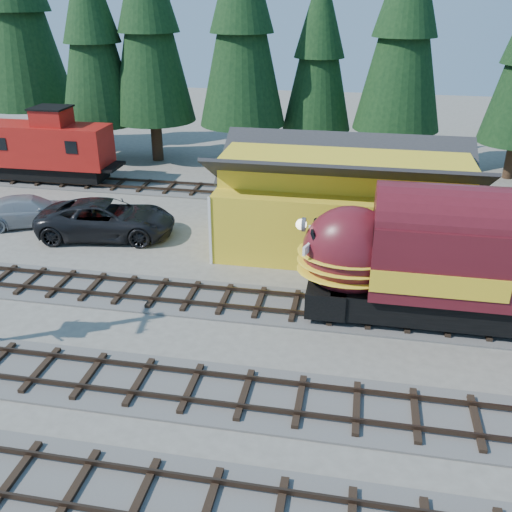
% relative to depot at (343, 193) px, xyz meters
% --- Properties ---
extents(ground, '(120.00, 120.00, 0.00)m').
position_rel_depot_xyz_m(ground, '(0.00, -10.50, -2.96)').
color(ground, '#6B665B').
rests_on(ground, ground).
extents(track_spur, '(32.00, 3.20, 0.33)m').
position_rel_depot_xyz_m(track_spur, '(-10.00, 7.50, -2.90)').
color(track_spur, '#4C4947').
rests_on(track_spur, ground).
extents(depot, '(12.80, 7.00, 5.30)m').
position_rel_depot_xyz_m(depot, '(0.00, 0.00, 0.00)').
color(depot, gold).
rests_on(depot, ground).
extents(conifer_backdrop, '(79.18, 22.70, 16.80)m').
position_rel_depot_xyz_m(conifer_backdrop, '(6.19, 13.77, 7.12)').
color(conifer_backdrop, black).
rests_on(conifer_backdrop, ground).
extents(locomotive, '(15.77, 3.13, 4.29)m').
position_rel_depot_xyz_m(locomotive, '(6.15, -6.50, -0.45)').
color(locomotive, black).
rests_on(locomotive, ground).
extents(caboose, '(9.05, 2.62, 4.71)m').
position_rel_depot_xyz_m(caboose, '(-20.26, 7.50, -0.60)').
color(caboose, black).
rests_on(caboose, ground).
extents(pickup_truck_a, '(7.55, 4.32, 1.98)m').
position_rel_depot_xyz_m(pickup_truck_a, '(-12.30, -0.73, -1.97)').
color(pickup_truck_a, black).
rests_on(pickup_truck_a, ground).
extents(pickup_truck_b, '(6.05, 4.48, 1.63)m').
position_rel_depot_xyz_m(pickup_truck_b, '(-17.31, 0.10, -2.15)').
color(pickup_truck_b, '#A1A3A8').
rests_on(pickup_truck_b, ground).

